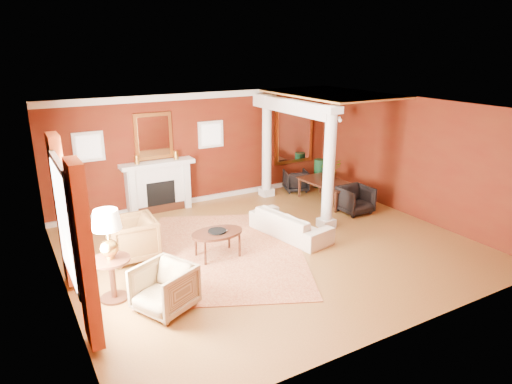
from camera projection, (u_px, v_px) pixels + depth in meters
ground at (271, 247)px, 9.60m from camera, size 8.00×8.00×0.00m
room_shell at (272, 153)px, 8.97m from camera, size 8.04×7.04×2.92m
fireplace at (159, 186)px, 11.52m from camera, size 1.85×0.42×1.29m
overmantel_mirror at (153, 136)px, 11.25m from camera, size 0.95×0.07×1.15m
flank_window_left at (89, 147)px, 10.56m from camera, size 0.70×0.07×0.70m
flank_window_right at (211, 134)px, 12.02m from camera, size 0.70×0.07×0.70m
left_window at (71, 229)px, 6.82m from camera, size 0.21×2.55×2.60m
column_front at (329, 168)px, 10.21m from camera, size 0.36×0.36×2.80m
column_back at (267, 146)px, 12.44m from camera, size 0.36×0.36×2.80m
header_beam at (290, 106)px, 11.16m from camera, size 0.30×3.20×0.32m
amber_ceiling at (332, 94)px, 11.50m from camera, size 2.30×3.40×0.04m
dining_mirror at (294, 134)px, 13.34m from camera, size 1.30×0.07×1.70m
chandelier at (331, 118)px, 11.76m from camera, size 0.60×0.62×0.75m
crown_trim at (201, 96)px, 11.58m from camera, size 8.00×0.08×0.16m
base_trim at (204, 198)px, 12.43m from camera, size 8.00×0.08×0.12m
rug at (226, 251)px, 9.36m from camera, size 4.56×5.06×0.02m
sofa at (290, 220)px, 10.05m from camera, size 0.93×2.02×0.76m
armchair_leopard at (132, 237)px, 8.94m from camera, size 0.89×0.94×0.93m
armchair_stripe at (164, 286)px, 7.20m from camera, size 1.05×1.07×0.84m
coffee_table at (217, 234)px, 9.01m from camera, size 1.06×1.06×0.53m
coffee_book at (218, 227)px, 8.96m from camera, size 0.16×0.06×0.23m
side_table at (108, 240)px, 7.31m from camera, size 0.63×0.63×1.58m
dining_table at (329, 186)px, 12.21m from camera, size 0.67×1.67×0.91m
dining_chair_near at (355, 199)px, 11.42m from camera, size 0.74×0.70×0.76m
dining_chair_far at (296, 180)px, 13.18m from camera, size 0.81×0.79×0.67m
green_urn at (319, 176)px, 13.54m from camera, size 0.36×0.36×0.85m
potted_plant at (331, 160)px, 12.08m from camera, size 0.74×0.77×0.47m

